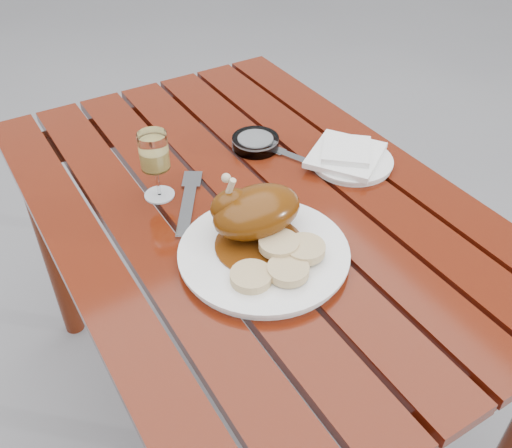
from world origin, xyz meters
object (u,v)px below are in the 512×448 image
(table, at_px, (251,318))
(ashtray, at_px, (255,143))
(wine_glass, at_px, (156,166))
(dinner_plate, at_px, (264,254))
(side_plate, at_px, (351,161))

(table, height_order, ashtray, ashtray)
(wine_glass, bearing_deg, ashtray, 11.80)
(wine_glass, bearing_deg, dinner_plate, -72.89)
(dinner_plate, distance_m, side_plate, 0.37)
(table, xyz_separation_m, ashtray, (0.11, 0.16, 0.39))
(table, bearing_deg, ashtray, 55.46)
(side_plate, bearing_deg, table, 178.23)
(dinner_plate, xyz_separation_m, wine_glass, (-0.08, 0.28, 0.06))
(side_plate, bearing_deg, wine_glass, 164.55)
(wine_glass, relative_size, side_plate, 0.80)
(table, height_order, side_plate, side_plate)
(wine_glass, bearing_deg, side_plate, -15.45)
(dinner_plate, height_order, side_plate, dinner_plate)
(table, bearing_deg, dinner_plate, -112.98)
(ashtray, bearing_deg, wine_glass, -168.20)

